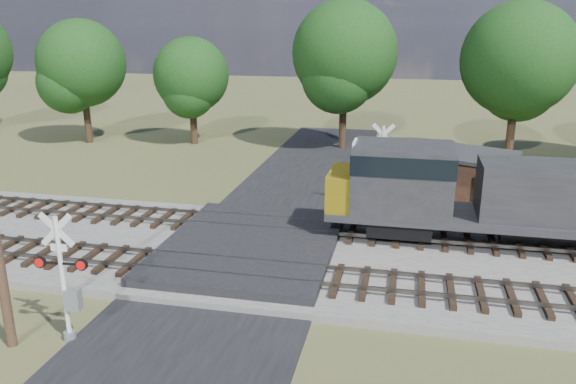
# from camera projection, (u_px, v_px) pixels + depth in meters

# --- Properties ---
(ground) EXTENTS (160.00, 160.00, 0.00)m
(ground) POSITION_uv_depth(u_px,v_px,m) (247.00, 259.00, 23.17)
(ground) COLOR #49532C
(ground) RESTS_ON ground
(ballast_bed) EXTENTS (140.00, 10.00, 0.30)m
(ballast_bed) POSITION_uv_depth(u_px,v_px,m) (501.00, 273.00, 21.56)
(ballast_bed) COLOR gray
(ballast_bed) RESTS_ON ground
(road) EXTENTS (7.00, 60.00, 0.08)m
(road) POSITION_uv_depth(u_px,v_px,m) (247.00, 258.00, 23.16)
(road) COLOR black
(road) RESTS_ON ground
(crossing_panel) EXTENTS (7.00, 9.00, 0.62)m
(crossing_panel) POSITION_uv_depth(u_px,v_px,m) (250.00, 247.00, 23.54)
(crossing_panel) COLOR #262628
(crossing_panel) RESTS_ON ground
(track_near) EXTENTS (140.00, 2.60, 0.33)m
(track_near) POSITION_uv_depth(u_px,v_px,m) (313.00, 278.00, 20.54)
(track_near) COLOR black
(track_near) RESTS_ON ballast_bed
(track_far) EXTENTS (140.00, 2.60, 0.33)m
(track_far) POSITION_uv_depth(u_px,v_px,m) (332.00, 230.00, 25.22)
(track_far) COLOR black
(track_far) RESTS_ON ballast_bed
(crossing_signal_near) EXTENTS (1.67, 0.37, 4.15)m
(crossing_signal_near) POSITION_uv_depth(u_px,v_px,m) (67.00, 289.00, 16.74)
(crossing_signal_near) COLOR silver
(crossing_signal_near) RESTS_ON ground
(crossing_signal_far) EXTENTS (1.86, 0.40, 4.60)m
(crossing_signal_far) POSITION_uv_depth(u_px,v_px,m) (379.00, 176.00, 28.50)
(crossing_signal_far) COLOR silver
(crossing_signal_far) RESTS_ON ground
(equipment_shed) EXTENTS (5.48, 5.48, 2.83)m
(equipment_shed) POSITION_uv_depth(u_px,v_px,m) (468.00, 179.00, 29.74)
(equipment_shed) COLOR #41261B
(equipment_shed) RESTS_ON ground
(treeline) EXTENTS (85.33, 11.37, 11.97)m
(treeline) POSITION_uv_depth(u_px,v_px,m) (459.00, 59.00, 38.53)
(treeline) COLOR black
(treeline) RESTS_ON ground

